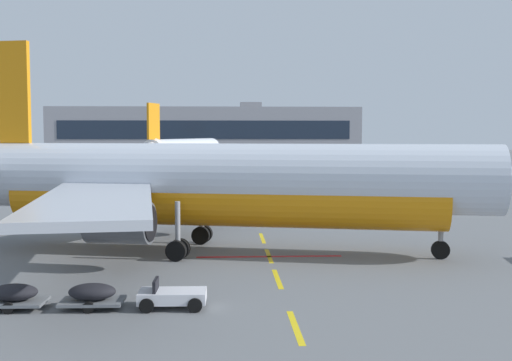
% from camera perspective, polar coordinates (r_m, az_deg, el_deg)
% --- Properties ---
extents(ground, '(400.00, 400.00, 0.00)m').
position_cam_1_polar(ground, '(58.43, 21.90, -2.72)').
color(ground, slate).
extents(apron_paint_markings, '(8.00, 97.05, 0.01)m').
position_cam_1_polar(apron_paint_markings, '(51.25, -0.12, -3.35)').
color(apron_paint_markings, yellow).
rests_on(apron_paint_markings, ground).
extents(airliner_foreground, '(34.58, 33.81, 12.20)m').
position_cam_1_polar(airliner_foreground, '(36.28, -3.72, -0.23)').
color(airliner_foreground, silver).
rests_on(airliner_foreground, ground).
extents(airliner_mid_left, '(30.77, 31.81, 11.41)m').
position_cam_1_polar(airliner_mid_left, '(112.23, -6.48, 2.65)').
color(airliner_mid_left, silver).
rests_on(airliner_mid_left, ground).
extents(catering_truck, '(6.24, 6.97, 3.14)m').
position_cam_1_polar(catering_truck, '(58.93, 13.61, -0.87)').
color(catering_truck, black).
rests_on(catering_truck, ground).
extents(baggage_train, '(8.63, 1.71, 1.14)m').
position_cam_1_polar(baggage_train, '(25.87, -14.34, -9.88)').
color(baggage_train, silver).
rests_on(baggage_train, ground).
extents(terminal_satellite, '(85.73, 20.21, 15.54)m').
position_cam_1_polar(terminal_satellite, '(183.23, -4.49, 4.31)').
color(terminal_satellite, gray).
rests_on(terminal_satellite, ground).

